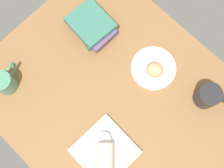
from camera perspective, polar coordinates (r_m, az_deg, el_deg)
name	(u,v)px	position (r cm, az deg, el deg)	size (l,w,h in cm)	color
dining_table	(115,99)	(128.08, 0.60, -2.85)	(110.00, 90.00, 4.00)	olive
round_plate	(153,68)	(129.79, 8.05, 3.06)	(19.79, 19.79, 1.40)	white
scone_pastry	(155,70)	(125.75, 8.29, 2.73)	(7.46, 6.86, 6.00)	tan
square_plate	(105,151)	(123.12, -1.38, -12.92)	(21.68, 21.68, 1.60)	white
sauce_cup	(104,139)	(121.08, -1.47, -10.60)	(5.34, 5.34, 2.60)	silver
breakfast_wrap	(105,161)	(118.97, -1.37, -14.77)	(6.73, 6.73, 13.83)	beige
book_stack	(91,25)	(131.85, -4.13, 11.33)	(21.99, 17.93, 8.89)	#387260
coffee_mug	(5,82)	(130.31, -20.15, 0.39)	(8.66, 13.51, 10.05)	#4C8C6B
second_mug	(208,96)	(127.27, 18.25, -2.26)	(13.72, 10.66, 10.30)	#262628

